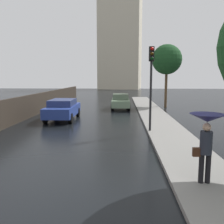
# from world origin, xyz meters

# --- Properties ---
(ground) EXTENTS (120.00, 120.00, 0.00)m
(ground) POSITION_xyz_m (0.00, 0.00, 0.00)
(ground) COLOR black
(sidewalk_strip) EXTENTS (2.20, 60.00, 0.14)m
(sidewalk_strip) POSITION_xyz_m (5.10, 0.00, 0.07)
(sidewalk_strip) COLOR gray
(sidewalk_strip) RESTS_ON ground
(car_blue_mid_road) EXTENTS (1.94, 4.43, 1.45)m
(car_blue_mid_road) POSITION_xyz_m (-1.57, 11.20, 0.78)
(car_blue_mid_road) COLOR navy
(car_blue_mid_road) RESTS_ON ground
(car_green_far_ahead) EXTENTS (1.77, 4.23, 1.44)m
(car_green_far_ahead) POSITION_xyz_m (2.45, 17.35, 0.74)
(car_green_far_ahead) COLOR slate
(car_green_far_ahead) RESTS_ON ground
(pedestrian_with_umbrella_far) EXTENTS (0.92, 0.92, 1.90)m
(pedestrian_with_umbrella_far) POSITION_xyz_m (4.88, 0.68, 1.61)
(pedestrian_with_umbrella_far) COLOR black
(pedestrian_with_umbrella_far) RESTS_ON sidewalk_strip
(traffic_light) EXTENTS (0.26, 0.39, 4.42)m
(traffic_light) POSITION_xyz_m (4.14, 7.23, 3.20)
(traffic_light) COLOR black
(traffic_light) RESTS_ON sidewalk_strip
(street_tree_mid) EXTENTS (2.92, 2.92, 6.19)m
(street_tree_mid) POSITION_xyz_m (6.94, 18.82, 4.70)
(street_tree_mid) COLOR #4C3823
(street_tree_mid) RESTS_ON ground
(distant_tower) EXTENTS (11.50, 11.24, 31.35)m
(distant_tower) POSITION_xyz_m (2.03, 59.38, 12.66)
(distant_tower) COLOR beige
(distant_tower) RESTS_ON ground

